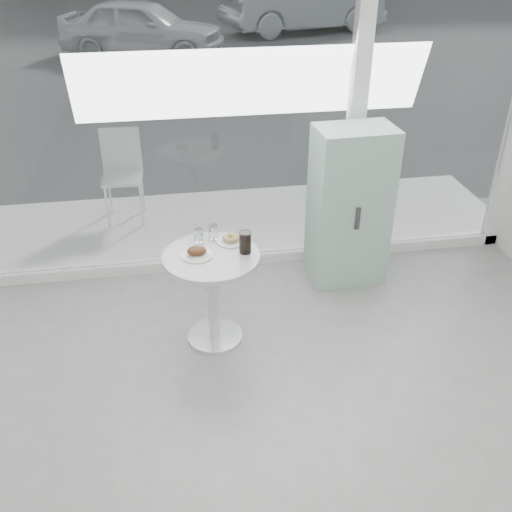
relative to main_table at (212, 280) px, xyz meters
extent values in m
cube|color=white|center=(0.50, 1.10, -0.50)|extent=(5.00, 0.12, 0.10)
cube|color=white|center=(1.40, 1.10, 0.95)|extent=(0.14, 0.14, 3.00)
cube|color=white|center=(-0.27, 1.10, 0.85)|extent=(3.21, 0.02, 2.60)
cube|color=white|center=(2.17, 1.10, 0.85)|extent=(1.41, 0.02, 2.60)
cylinder|color=silver|center=(0.00, 0.00, -0.54)|extent=(0.44, 0.44, 0.03)
cylinder|color=silver|center=(0.00, 0.00, -0.18)|extent=(0.09, 0.09, 0.70)
cylinder|color=silver|center=(0.00, 0.00, 0.20)|extent=(0.72, 0.72, 0.04)
cube|color=white|center=(0.50, 1.90, -0.53)|extent=(5.60, 1.60, 0.05)
cube|color=#3E3E3E|center=(0.50, 14.10, -0.55)|extent=(40.00, 24.00, 0.00)
cube|color=#9DC8B3|center=(1.28, 0.72, 0.16)|extent=(0.68, 0.47, 1.42)
cube|color=#333333|center=(1.28, 0.49, 0.16)|extent=(0.04, 0.02, 0.20)
cylinder|color=silver|center=(-0.92, 1.97, -0.27)|extent=(0.02, 0.02, 0.47)
cylinder|color=silver|center=(-0.57, 1.96, -0.27)|extent=(0.02, 0.02, 0.47)
cylinder|color=silver|center=(-0.91, 2.32, -0.27)|extent=(0.02, 0.02, 0.47)
cylinder|color=silver|center=(-0.56, 2.31, -0.27)|extent=(0.02, 0.02, 0.47)
cube|color=silver|center=(-0.74, 2.14, -0.02)|extent=(0.42, 0.42, 0.03)
cube|color=silver|center=(-0.74, 2.34, 0.23)|extent=(0.42, 0.03, 0.47)
imported|color=silver|center=(-0.59, 10.74, 0.09)|extent=(4.08, 2.71, 1.29)
imported|color=#A1A4A8|center=(3.88, 13.35, 0.21)|extent=(4.86, 2.72, 1.52)
cylinder|color=white|center=(-0.10, 0.01, 0.23)|extent=(0.24, 0.24, 0.01)
cube|color=white|center=(-0.08, 0.00, 0.24)|extent=(0.14, 0.13, 0.00)
ellipsoid|color=#381D0F|center=(-0.10, 0.01, 0.26)|extent=(0.14, 0.11, 0.06)
ellipsoid|color=#381D0F|center=(-0.07, 0.03, 0.25)|extent=(0.07, 0.06, 0.04)
cylinder|color=white|center=(0.17, 0.17, 0.23)|extent=(0.22, 0.22, 0.01)
torus|color=#AA834E|center=(0.17, 0.17, 0.25)|extent=(0.13, 0.13, 0.04)
cylinder|color=white|center=(-0.07, 0.21, 0.27)|extent=(0.07, 0.07, 0.11)
cylinder|color=white|center=(-0.07, 0.21, 0.25)|extent=(0.06, 0.06, 0.06)
cylinder|color=white|center=(0.04, 0.24, 0.28)|extent=(0.07, 0.07, 0.11)
cylinder|color=white|center=(0.04, 0.24, 0.25)|extent=(0.06, 0.06, 0.06)
cylinder|color=white|center=(0.25, 0.00, 0.30)|extent=(0.09, 0.09, 0.17)
cylinder|color=black|center=(0.25, 0.00, 0.30)|extent=(0.08, 0.08, 0.15)
camera|label=1|loc=(-0.25, -3.58, 2.36)|focal=40.00mm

